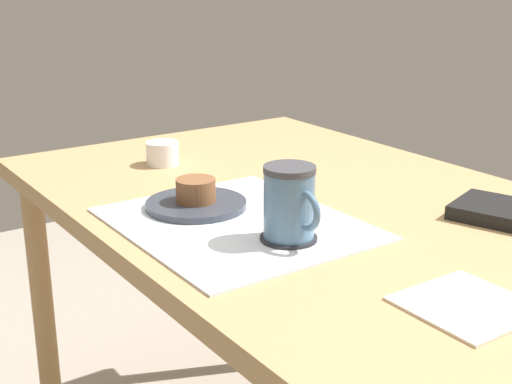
% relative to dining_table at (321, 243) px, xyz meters
% --- Properties ---
extents(dining_table, '(1.30, 0.80, 0.75)m').
position_rel_dining_table_xyz_m(dining_table, '(0.00, 0.00, 0.00)').
color(dining_table, tan).
rests_on(dining_table, ground_plane).
extents(placemat, '(0.42, 0.35, 0.00)m').
position_rel_dining_table_xyz_m(placemat, '(0.01, -0.19, 0.08)').
color(placemat, white).
rests_on(placemat, dining_table).
extents(pastry_plate, '(0.18, 0.18, 0.01)m').
position_rel_dining_table_xyz_m(pastry_plate, '(-0.10, -0.21, 0.09)').
color(pastry_plate, '#333842').
rests_on(pastry_plate, placemat).
extents(pastry, '(0.07, 0.07, 0.04)m').
position_rel_dining_table_xyz_m(pastry, '(-0.10, -0.21, 0.11)').
color(pastry, brown).
rests_on(pastry, pastry_plate).
extents(coffee_coaster, '(0.09, 0.09, 0.00)m').
position_rel_dining_table_xyz_m(coffee_coaster, '(0.12, -0.16, 0.08)').
color(coffee_coaster, '#232328').
rests_on(coffee_coaster, placemat).
extents(coffee_mug, '(0.11, 0.08, 0.11)m').
position_rel_dining_table_xyz_m(coffee_mug, '(0.12, -0.16, 0.14)').
color(coffee_mug, slate).
rests_on(coffee_mug, coffee_coaster).
extents(paper_napkin, '(0.15, 0.15, 0.00)m').
position_rel_dining_table_xyz_m(paper_napkin, '(0.42, -0.11, 0.08)').
color(paper_napkin, silver).
rests_on(paper_napkin, dining_table).
extents(sugar_bowl, '(0.07, 0.07, 0.05)m').
position_rel_dining_table_xyz_m(sugar_bowl, '(-0.40, -0.12, 0.10)').
color(sugar_bowl, white).
rests_on(sugar_bowl, dining_table).
extents(small_book, '(0.21, 0.18, 0.02)m').
position_rel_dining_table_xyz_m(small_book, '(0.25, 0.20, 0.09)').
color(small_book, black).
rests_on(small_book, dining_table).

